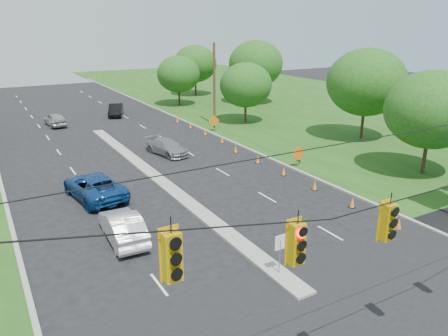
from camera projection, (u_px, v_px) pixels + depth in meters
grass_right at (430, 134)px, 45.54m from camera, size 40.00×160.00×0.06m
curb_right at (217, 136)px, 44.39m from camera, size 0.25×110.00×0.16m
median at (157, 179)px, 32.21m from camera, size 1.00×34.00×0.18m
median_sign at (280, 247)px, 19.40m from camera, size 0.55×0.06×2.05m
signal_span at (430, 242)px, 12.51m from camera, size 25.60×0.32×9.00m
utility_pole_far_right at (214, 85)px, 48.22m from camera, size 0.28×0.28×9.00m
cone_1 at (399, 224)px, 24.23m from camera, size 0.32×0.32×0.70m
cone_2 at (352, 202)px, 27.11m from camera, size 0.32×0.32×0.70m
cone_3 at (315, 185)px, 30.00m from camera, size 0.32×0.32×0.70m
cone_4 at (284, 171)px, 32.88m from camera, size 0.32×0.32×0.70m
cone_5 at (258, 159)px, 35.76m from camera, size 0.32×0.32×0.70m
cone_6 at (236, 149)px, 38.64m from camera, size 0.32×0.32×0.70m
cone_7 at (222, 139)px, 41.81m from camera, size 0.32×0.32×0.70m
cone_8 at (205, 132)px, 44.69m from camera, size 0.32×0.32×0.70m
cone_9 at (190, 125)px, 47.57m from camera, size 0.32×0.32×0.70m
cone_10 at (177, 120)px, 50.46m from camera, size 0.32×0.32×0.70m
work_sign_1 at (298, 154)px, 34.49m from camera, size 1.27×0.58×1.37m
work_sign_2 at (214, 121)px, 46.02m from camera, size 1.27×0.58×1.37m
tree_7 at (432, 110)px, 31.73m from camera, size 6.72×6.72×7.84m
tree_8 at (367, 82)px, 41.66m from camera, size 7.56×7.56×8.82m
tree_9 at (246, 85)px, 49.10m from camera, size 5.88×5.88×6.86m
tree_10 at (256, 64)px, 60.72m from camera, size 7.56×7.56×8.82m
tree_11 at (195, 64)px, 68.09m from camera, size 6.72×6.72×7.84m
tree_12 at (179, 74)px, 59.69m from camera, size 5.88×5.88×6.86m
white_sedan at (123, 227)px, 22.93m from camera, size 1.84×4.76×1.54m
blue_pickup at (94, 186)px, 28.49m from camera, size 3.43×6.10×1.61m
silver_car_far at (167, 147)px, 38.09m from camera, size 2.84×4.99×1.36m
silver_car_oncoming at (55, 119)px, 48.73m from camera, size 2.12×4.50×1.49m
dark_car_receding at (116, 110)px, 54.10m from camera, size 3.08×4.82×1.50m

